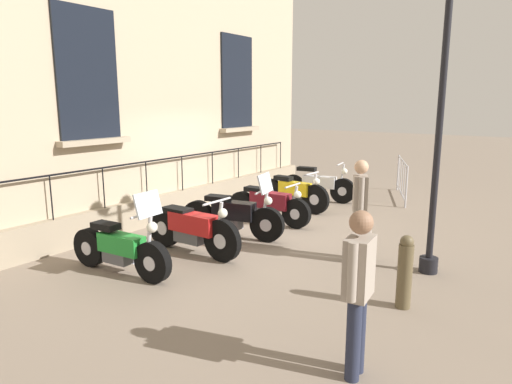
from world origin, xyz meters
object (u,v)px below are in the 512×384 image
motorcycle_black (233,216)px  motorcycle_yellow (293,193)px  lamppost (443,75)px  bollard (405,272)px  crowd_barrier (402,178)px  pedestrian_standing (358,285)px  motorcycle_maroon (269,205)px  motorcycle_green (121,249)px  motorcycle_red (192,229)px  pedestrian_walking (360,205)px  motorcycle_white (318,186)px

motorcycle_black → motorcycle_yellow: bearing=93.6°
lamppost → bollard: 2.89m
motorcycle_yellow → crowd_barrier: bearing=59.2°
bollard → pedestrian_standing: bearing=-87.7°
motorcycle_yellow → motorcycle_maroon: bearing=-82.4°
motorcycle_black → motorcycle_yellow: 2.61m
crowd_barrier → bollard: (2.12, -6.68, -0.08)m
motorcycle_maroon → bollard: size_ratio=2.07×
motorcycle_black → pedestrian_standing: 4.78m
motorcycle_black → motorcycle_yellow: motorcycle_black is taller
motorcycle_green → motorcycle_yellow: 5.11m
motorcycle_green → motorcycle_red: 1.36m
motorcycle_red → crowd_barrier: size_ratio=0.94×
motorcycle_maroon → motorcycle_yellow: motorcycle_yellow is taller
crowd_barrier → pedestrian_walking: (0.95, -5.34, 0.39)m
motorcycle_red → motorcycle_yellow: 3.77m
motorcycle_black → pedestrian_standing: bearing=-38.0°
motorcycle_black → pedestrian_walking: size_ratio=1.26×
bollard → motorcycle_green: bearing=-161.4°
motorcycle_green → motorcycle_white: size_ratio=0.97×
lamppost → bollard: (0.05, -1.46, -2.49)m
motorcycle_green → motorcycle_black: motorcycle_green is taller
bollard → lamppost: bearing=92.2°
motorcycle_yellow → bollard: motorcycle_yellow is taller
motorcycle_black → lamppost: size_ratio=0.47×
motorcycle_red → pedestrian_walking: pedestrian_walking is taller
motorcycle_white → crowd_barrier: 2.36m
motorcycle_yellow → bollard: bearing=-44.6°
motorcycle_black → bollard: motorcycle_black is taller
motorcycle_green → pedestrian_walking: size_ratio=1.17×
bollard → motorcycle_black: bearing=162.2°
pedestrian_standing → bollard: bearing=92.3°
motorcycle_yellow → pedestrian_walking: (2.67, -2.45, 0.53)m
lamppost → pedestrian_standing: 3.81m
crowd_barrier → pedestrian_walking: bearing=-80.0°
motorcycle_white → crowd_barrier: (1.72, 1.60, 0.16)m
pedestrian_walking → motorcycle_red: bearing=-152.2°
motorcycle_yellow → pedestrian_walking: size_ratio=1.16×
motorcycle_red → motorcycle_maroon: motorcycle_red is taller
motorcycle_black → crowd_barrier: size_ratio=0.97×
pedestrian_walking → motorcycle_maroon: bearing=156.3°
motorcycle_red → motorcycle_maroon: 2.41m
motorcycle_black → bollard: (3.68, -1.18, 0.05)m
motorcycle_maroon → motorcycle_white: 2.65m
motorcycle_white → crowd_barrier: bearing=42.9°
bollard → pedestrian_walking: size_ratio=0.57×
pedestrian_standing → motorcycle_red: bearing=154.7°
motorcycle_red → pedestrian_standing: bearing=-25.3°
pedestrian_standing → pedestrian_walking: (-1.24, 3.08, 0.03)m
motorcycle_maroon → pedestrian_walking: 2.77m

